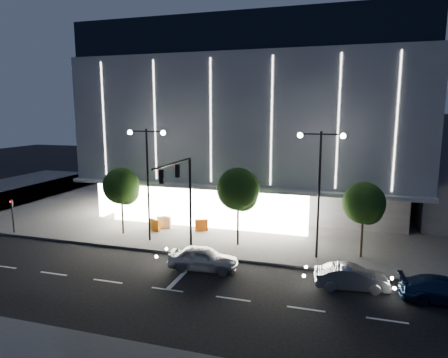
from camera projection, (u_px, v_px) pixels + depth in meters
ground at (149, 276)px, 25.35m from camera, size 160.00×160.00×0.00m
sidewalk_museum at (284, 200)px, 46.54m from camera, size 70.00×40.00×0.15m
museum at (265, 121)px, 43.97m from camera, size 30.00×25.80×18.00m
traffic_mast at (182, 189)px, 27.36m from camera, size 0.33×5.89×7.07m
street_lamp_west at (148, 168)px, 30.86m from camera, size 3.16×0.36×9.00m
street_lamp_east at (320, 176)px, 27.14m from camera, size 3.16×0.36×9.00m
ped_signal_far at (12, 213)px, 33.57m from camera, size 0.22×0.24×3.00m
tree_left at (122, 188)px, 33.00m from camera, size 3.02×3.02×5.72m
tree_mid at (238, 191)px, 30.09m from camera, size 3.25×3.25×6.15m
tree_right at (364, 205)px, 27.59m from camera, size 2.91×2.91×5.51m
car_lead at (203, 258)px, 26.18m from camera, size 4.73×2.22×1.56m
car_second at (352, 277)px, 23.37m from camera, size 4.42×2.03×1.40m
car_third at (445, 290)px, 21.76m from camera, size 4.84×2.23×1.37m
barrier_a at (155, 225)px, 34.25m from camera, size 1.10×0.69×1.00m
barrier_b at (163, 222)px, 35.20m from camera, size 1.13×0.56×1.00m
barrier_c at (201, 225)px, 34.25m from camera, size 1.11×0.67×1.00m
barrier_d at (166, 222)px, 35.20m from camera, size 1.13×0.51×1.00m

